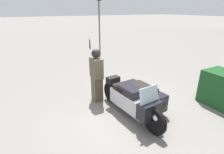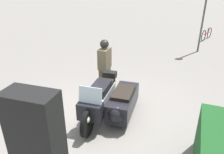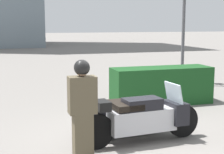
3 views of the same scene
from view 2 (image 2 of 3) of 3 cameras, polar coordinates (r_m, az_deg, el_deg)
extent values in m
plane|color=slate|center=(6.32, -0.80, -9.04)|extent=(160.00, 160.00, 0.00)
cylinder|color=black|center=(5.33, -6.42, -11.89)|extent=(0.70, 0.15, 0.69)
cylinder|color=black|center=(6.87, -0.28, -2.71)|extent=(0.70, 0.15, 0.69)
cylinder|color=black|center=(6.12, 3.03, -7.31)|extent=(0.55, 0.14, 0.54)
cube|color=#B7B7BC|center=(6.01, -2.96, -5.74)|extent=(1.39, 0.55, 0.45)
cube|color=black|center=(5.85, -3.03, -3.00)|extent=(0.77, 0.48, 0.24)
cube|color=black|center=(6.12, -2.07, -1.88)|extent=(0.58, 0.46, 0.12)
cube|color=black|center=(5.36, -5.72, -8.88)|extent=(0.37, 0.62, 0.44)
cube|color=silver|center=(5.18, -5.70, -4.77)|extent=(0.16, 0.58, 0.40)
sphere|color=white|center=(5.21, -6.71, -10.93)|extent=(0.18, 0.18, 0.18)
cube|color=black|center=(5.99, 2.92, -6.46)|extent=(1.57, 0.70, 0.50)
sphere|color=black|center=(5.45, 1.25, -9.64)|extent=(0.48, 0.47, 0.48)
cube|color=black|center=(5.85, 2.98, -4.03)|extent=(0.88, 0.56, 0.09)
cube|color=black|center=(6.55, -0.61, 0.66)|extent=(0.27, 0.42, 0.18)
cube|color=brown|center=(7.24, -1.86, -0.66)|extent=(0.34, 0.29, 0.82)
cube|color=brown|center=(6.95, -1.95, 4.83)|extent=(0.48, 0.29, 0.65)
sphere|color=tan|center=(6.82, -2.00, 8.28)|extent=(0.22, 0.22, 0.22)
sphere|color=black|center=(6.81, -2.01, 8.59)|extent=(0.28, 0.28, 0.28)
cube|color=black|center=(1.15, -19.55, -12.56)|extent=(0.16, 0.27, 0.40)
sphere|color=#410707|center=(1.13, -18.45, -5.32)|extent=(0.11, 0.11, 0.11)
sphere|color=orange|center=(1.20, -17.61, -10.72)|extent=(0.11, 0.11, 0.11)
sphere|color=#07350F|center=(1.28, -16.84, -15.50)|extent=(0.11, 0.11, 0.11)
cylinder|color=#4C4C4C|center=(11.79, 22.72, 14.04)|extent=(0.09, 0.09, 3.39)
torus|color=black|center=(14.32, 22.81, 9.91)|extent=(0.63, 0.27, 0.66)
torus|color=black|center=(15.21, 24.09, 10.48)|extent=(0.63, 0.27, 0.66)
cylinder|color=#B21E1E|center=(14.75, 23.51, 10.44)|extent=(0.83, 0.35, 0.05)
cylinder|color=#B21E1E|center=(14.85, 23.80, 11.09)|extent=(0.04, 0.04, 0.31)
camera|label=1|loc=(4.91, -55.37, 7.09)|focal=28.00mm
camera|label=3|loc=(11.07, -28.64, 15.98)|focal=55.00mm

